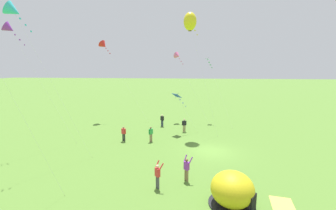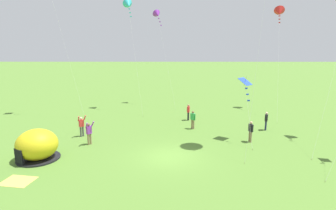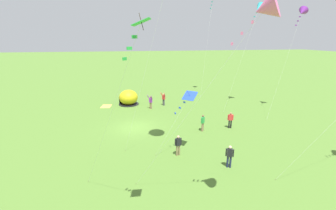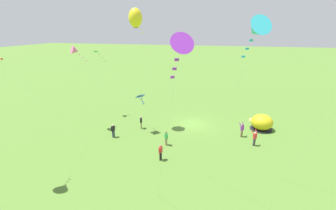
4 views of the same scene
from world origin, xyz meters
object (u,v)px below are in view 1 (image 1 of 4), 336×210
object	(u,v)px
person_near_tent	(184,125)
kite_purple	(9,29)
kite_blue	(178,97)
person_strolling	(151,133)
kite_cyan	(13,11)
person_with_toddler	(124,133)
person_flying_kite	(187,168)
kite_green	(209,62)
kite_red	(104,45)
popup_tent	(232,190)
person_arms_raised	(158,175)
kite_yellow	(190,22)
kite_pink	(178,56)
person_far_back	(162,120)

from	to	relation	value
person_near_tent	kite_purple	distance (m)	21.19
kite_purple	person_near_tent	bearing A→B (deg)	-63.16
kite_purple	kite_blue	distance (m)	18.71
person_strolling	kite_cyan	world-z (taller)	kite_cyan
person_with_toddler	kite_purple	xyz separation A→B (m)	(-3.64, 9.54, 10.92)
person_flying_kite	person_near_tent	bearing A→B (deg)	3.13
kite_green	kite_cyan	world-z (taller)	kite_cyan
person_strolling	kite_red	bearing A→B (deg)	40.76
person_flying_kite	kite_purple	xyz separation A→B (m)	(4.61, 16.90, 10.89)
person_near_tent	kite_cyan	xyz separation A→B (m)	(-11.51, 12.84, 11.64)
popup_tent	person_strolling	size ratio (longest dim) A/B	1.63
person_near_tent	kite_cyan	bearing A→B (deg)	131.89
person_arms_raised	kite_yellow	xyz separation A→B (m)	(14.42, -1.80, 12.80)
person_near_tent	kite_red	bearing A→B (deg)	62.90
person_strolling	kite_yellow	world-z (taller)	kite_yellow
person_near_tent	kite_blue	world-z (taller)	kite_blue
kite_pink	person_strolling	bearing A→B (deg)	169.81
popup_tent	person_far_back	size ratio (longest dim) A/B	1.63
kite_cyan	kite_pink	size ratio (longest dim) A/B	1.24
popup_tent	kite_cyan	distance (m)	20.45
person_strolling	kite_blue	bearing A→B (deg)	-34.89
kite_green	kite_red	distance (m)	16.72
person_strolling	kite_cyan	size ratio (longest dim) A/B	0.13
person_arms_raised	kite_pink	size ratio (longest dim) A/B	0.18
kite_cyan	person_strolling	bearing A→B (deg)	-52.24
person_with_toddler	person_arms_raised	bearing A→B (deg)	-150.37
person_arms_raised	kite_purple	distance (m)	19.39
person_strolling	kite_red	size ratio (longest dim) A/B	0.14
kite_cyan	popup_tent	bearing A→B (deg)	-103.58
person_far_back	kite_yellow	size ratio (longest dim) A/B	0.12
kite_pink	kite_blue	bearing A→B (deg)	-175.54
person_near_tent	kite_purple	bearing A→B (deg)	116.84
person_strolling	kite_pink	size ratio (longest dim) A/B	0.16
person_far_back	kite_red	bearing A→B (deg)	66.46
person_with_toddler	person_near_tent	size ratio (longest dim) A/B	1.00
kite_purple	person_arms_raised	bearing A→B (deg)	-111.39
person_strolling	person_near_tent	bearing A→B (deg)	-39.48
person_with_toddler	kite_pink	xyz separation A→B (m)	(12.08, -5.21, 9.13)
popup_tent	person_strolling	distance (m)	13.20
person_near_tent	kite_green	xyz separation A→B (m)	(7.27, -3.41, 8.10)
kite_red	kite_cyan	bearing A→B (deg)	-179.21
person_arms_raised	kite_green	distance (m)	23.26
person_strolling	kite_purple	world-z (taller)	kite_purple
person_near_tent	kite_red	world-z (taller)	kite_red
popup_tent	kite_blue	bearing A→B (deg)	16.15
popup_tent	kite_green	distance (m)	24.12
person_far_back	kite_pink	xyz separation A→B (m)	(5.12, -1.78, 9.13)
kite_yellow	kite_blue	distance (m)	9.31
person_far_back	person_near_tent	bearing A→B (deg)	-126.65
person_with_toddler	kite_blue	size ratio (longest dim) A/B	0.33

